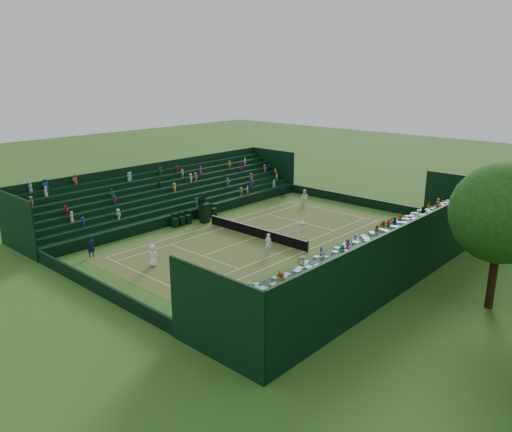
% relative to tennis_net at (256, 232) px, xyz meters
% --- Properties ---
extents(ground, '(160.00, 160.00, 0.00)m').
position_rel_tennis_net_xyz_m(ground, '(0.00, 0.00, -0.53)').
color(ground, '#366B21').
rests_on(ground, ground).
extents(court_surface, '(12.97, 26.77, 0.01)m').
position_rel_tennis_net_xyz_m(court_surface, '(0.00, 0.00, -0.52)').
color(court_surface, '#386B23').
rests_on(court_surface, ground).
extents(perimeter_wall_north, '(17.17, 0.20, 1.00)m').
position_rel_tennis_net_xyz_m(perimeter_wall_north, '(0.00, 15.88, -0.03)').
color(perimeter_wall_north, black).
rests_on(perimeter_wall_north, ground).
extents(perimeter_wall_south, '(17.17, 0.20, 1.00)m').
position_rel_tennis_net_xyz_m(perimeter_wall_south, '(0.00, -15.88, -0.03)').
color(perimeter_wall_south, black).
rests_on(perimeter_wall_south, ground).
extents(perimeter_wall_east, '(0.20, 31.77, 1.00)m').
position_rel_tennis_net_xyz_m(perimeter_wall_east, '(8.48, 0.00, -0.03)').
color(perimeter_wall_east, black).
rests_on(perimeter_wall_east, ground).
extents(perimeter_wall_west, '(0.20, 31.77, 1.00)m').
position_rel_tennis_net_xyz_m(perimeter_wall_west, '(-8.48, 0.00, -0.03)').
color(perimeter_wall_west, black).
rests_on(perimeter_wall_west, ground).
extents(north_grandstand, '(6.60, 32.00, 4.90)m').
position_rel_tennis_net_xyz_m(north_grandstand, '(12.66, 0.00, 1.02)').
color(north_grandstand, black).
rests_on(north_grandstand, ground).
extents(south_grandstand, '(6.60, 32.00, 4.90)m').
position_rel_tennis_net_xyz_m(south_grandstand, '(-12.66, 0.00, 1.02)').
color(south_grandstand, black).
rests_on(south_grandstand, ground).
extents(tennis_net, '(11.67, 0.10, 1.06)m').
position_rel_tennis_net_xyz_m(tennis_net, '(0.00, 0.00, 0.00)').
color(tennis_net, black).
rests_on(tennis_net, ground).
extents(umpire_chair, '(0.92, 0.92, 2.90)m').
position_rel_tennis_net_xyz_m(umpire_chair, '(-6.82, -0.06, 0.71)').
color(umpire_chair, black).
rests_on(umpire_chair, ground).
extents(courtside_chairs, '(0.58, 5.55, 1.26)m').
position_rel_tennis_net_xyz_m(courtside_chairs, '(-7.81, -0.48, -0.05)').
color(courtside_chairs, black).
rests_on(courtside_chairs, ground).
extents(player_near_west, '(0.86, 0.57, 1.72)m').
position_rel_tennis_net_xyz_m(player_near_west, '(-1.18, -10.36, 0.34)').
color(player_near_west, white).
rests_on(player_near_west, ground).
extents(player_near_east, '(0.72, 0.54, 1.78)m').
position_rel_tennis_net_xyz_m(player_near_east, '(3.62, -2.46, 0.36)').
color(player_near_east, white).
rests_on(player_near_east, ground).
extents(player_far_west, '(0.94, 0.76, 1.82)m').
position_rel_tennis_net_xyz_m(player_far_west, '(-3.45, 11.73, 0.38)').
color(player_far_west, white).
rests_on(player_far_west, ground).
extents(player_far_east, '(1.17, 1.13, 1.60)m').
position_rel_tennis_net_xyz_m(player_far_east, '(3.15, 2.65, 0.27)').
color(player_far_east, white).
rests_on(player_far_east, ground).
extents(line_judge_north, '(0.52, 0.69, 1.69)m').
position_rel_tennis_net_xyz_m(line_judge_north, '(-7.51, 12.94, 0.32)').
color(line_judge_north, black).
rests_on(line_judge_north, ground).
extents(line_judge_south, '(0.47, 0.67, 1.76)m').
position_rel_tennis_net_xyz_m(line_judge_south, '(-6.52, -12.47, 0.35)').
color(line_judge_south, black).
rests_on(line_judge_south, ground).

